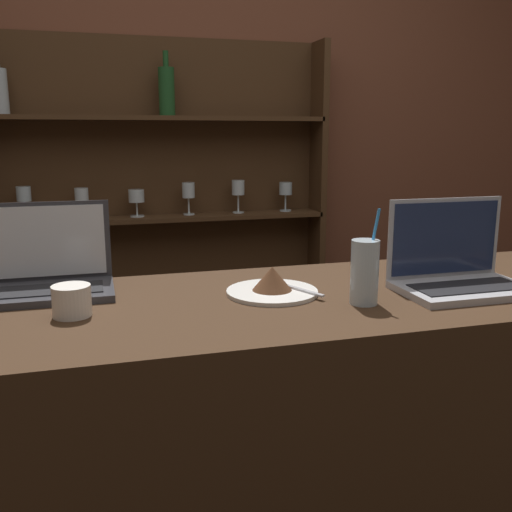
# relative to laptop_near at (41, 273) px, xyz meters

# --- Properties ---
(bar_counter) EXTENTS (1.98, 0.63, 0.96)m
(bar_counter) POSITION_rel_laptop_near_xyz_m (0.58, -0.20, -0.53)
(bar_counter) COLOR #382314
(bar_counter) RESTS_ON ground_plane
(back_wall) EXTENTS (7.00, 0.06, 2.70)m
(back_wall) POSITION_rel_laptop_near_xyz_m (0.58, 1.23, 0.34)
(back_wall) COLOR brown
(back_wall) RESTS_ON ground_plane
(back_shelf) EXTENTS (1.53, 0.18, 1.77)m
(back_shelf) POSITION_rel_laptop_near_xyz_m (0.43, 1.16, -0.09)
(back_shelf) COLOR #472D19
(back_shelf) RESTS_ON ground_plane
(laptop_near) EXTENTS (0.35, 0.21, 0.22)m
(laptop_near) POSITION_rel_laptop_near_xyz_m (0.00, 0.00, 0.00)
(laptop_near) COLOR #333338
(laptop_near) RESTS_ON bar_counter
(laptop_far) EXTENTS (0.33, 0.21, 0.23)m
(laptop_far) POSITION_rel_laptop_near_xyz_m (1.03, -0.25, 0.00)
(laptop_far) COLOR #ADADB2
(laptop_far) RESTS_ON bar_counter
(cake_plate) EXTENTS (0.23, 0.23, 0.07)m
(cake_plate) POSITION_rel_laptop_near_xyz_m (0.56, -0.17, -0.03)
(cake_plate) COLOR silver
(cake_plate) RESTS_ON bar_counter
(water_glass) EXTENTS (0.07, 0.07, 0.23)m
(water_glass) POSITION_rel_laptop_near_xyz_m (0.74, -0.31, 0.03)
(water_glass) COLOR silver
(water_glass) RESTS_ON bar_counter
(coffee_cup) EXTENTS (0.08, 0.08, 0.07)m
(coffee_cup) POSITION_rel_laptop_near_xyz_m (0.08, -0.22, -0.02)
(coffee_cup) COLOR silver
(coffee_cup) RESTS_ON bar_counter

